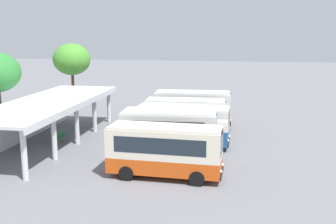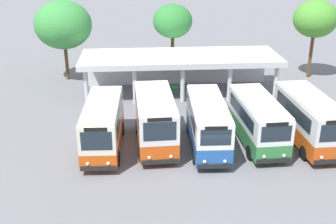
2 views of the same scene
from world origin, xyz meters
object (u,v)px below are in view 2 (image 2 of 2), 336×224
at_px(city_bus_second_in_row, 155,119).
at_px(waiting_chair_middle_seat, 192,89).
at_px(city_bus_fifth_blue, 309,118).
at_px(city_bus_nearest_orange, 103,124).
at_px(waiting_chair_end_by_column, 175,89).
at_px(city_bus_fourth_amber, 258,120).
at_px(waiting_chair_second_from_end, 183,89).
at_px(city_bus_middle_cream, 208,122).

bearing_deg(city_bus_second_in_row, waiting_chair_middle_seat, 69.16).
bearing_deg(city_bus_fifth_blue, city_bus_nearest_orange, 179.42).
distance_m(city_bus_second_in_row, waiting_chair_end_by_column, 9.74).
relative_size(city_bus_fourth_amber, waiting_chair_second_from_end, 8.02).
relative_size(city_bus_nearest_orange, city_bus_fifth_blue, 0.98).
bearing_deg(waiting_chair_end_by_column, waiting_chair_second_from_end, -5.98).
xyz_separation_m(city_bus_second_in_row, waiting_chair_middle_seat, (3.58, 9.41, -1.38)).
bearing_deg(city_bus_middle_cream, city_bus_fifth_blue, 0.23).
bearing_deg(city_bus_fourth_amber, city_bus_middle_cream, -175.62).
distance_m(city_bus_nearest_orange, waiting_chair_end_by_column, 11.21).
height_order(city_bus_middle_cream, city_bus_fourth_amber, city_bus_middle_cream).
bearing_deg(city_bus_fifth_blue, city_bus_fourth_amber, 176.07).
xyz_separation_m(city_bus_fourth_amber, waiting_chair_end_by_column, (-4.59, 9.64, -1.20)).
height_order(city_bus_nearest_orange, waiting_chair_second_from_end, city_bus_nearest_orange).
bearing_deg(waiting_chair_end_by_column, city_bus_middle_cream, -82.81).
bearing_deg(city_bus_nearest_orange, city_bus_middle_cream, -1.40).
relative_size(city_bus_second_in_row, waiting_chair_end_by_column, 7.69).
bearing_deg(city_bus_fourth_amber, city_bus_nearest_orange, -179.47).
relative_size(waiting_chair_second_from_end, waiting_chair_middle_seat, 1.00).
relative_size(city_bus_fifth_blue, waiting_chair_end_by_column, 8.29).
bearing_deg(city_bus_second_in_row, waiting_chair_second_from_end, 73.10).
bearing_deg(waiting_chair_middle_seat, city_bus_second_in_row, -110.84).
distance_m(city_bus_second_in_row, city_bus_fourth_amber, 6.69).
height_order(city_bus_second_in_row, city_bus_middle_cream, city_bus_second_in_row).
height_order(city_bus_second_in_row, waiting_chair_second_from_end, city_bus_second_in_row).
height_order(city_bus_nearest_orange, city_bus_middle_cream, city_bus_nearest_orange).
height_order(city_bus_middle_cream, waiting_chair_end_by_column, city_bus_middle_cream).
bearing_deg(waiting_chair_end_by_column, waiting_chair_middle_seat, -0.34).
bearing_deg(city_bus_nearest_orange, city_bus_fourth_amber, 0.53).
distance_m(city_bus_fourth_amber, waiting_chair_second_from_end, 10.37).
distance_m(city_bus_second_in_row, waiting_chair_second_from_end, 9.85).
bearing_deg(waiting_chair_end_by_column, city_bus_fifth_blue, -51.18).
bearing_deg(city_bus_fifth_blue, city_bus_second_in_row, 177.43).
bearing_deg(city_bus_second_in_row, city_bus_fourth_amber, -1.89).
xyz_separation_m(city_bus_fourth_amber, city_bus_fifth_blue, (3.34, -0.23, 0.09)).
height_order(waiting_chair_end_by_column, waiting_chair_middle_seat, same).
relative_size(city_bus_nearest_orange, city_bus_middle_cream, 0.98).
bearing_deg(waiting_chair_second_from_end, city_bus_fifth_blue, -53.68).
distance_m(city_bus_fourth_amber, waiting_chair_end_by_column, 10.74).
height_order(city_bus_nearest_orange, waiting_chair_end_by_column, city_bus_nearest_orange).
bearing_deg(waiting_chair_second_from_end, city_bus_nearest_orange, -122.64).
distance_m(city_bus_nearest_orange, waiting_chair_second_from_end, 11.53).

